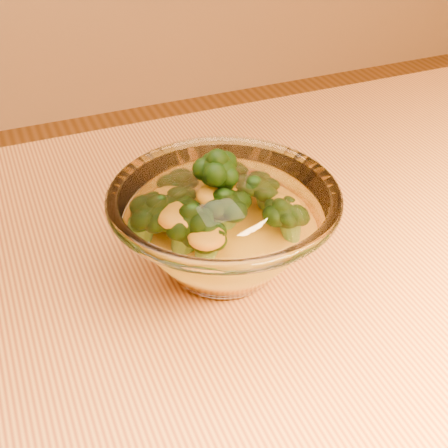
# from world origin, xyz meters

# --- Properties ---
(table) EXTENTS (1.20, 0.80, 0.75)m
(table) POSITION_xyz_m (0.00, 0.00, 0.65)
(table) COLOR #C3863A
(table) RESTS_ON ground
(glass_bowl) EXTENTS (0.21, 0.21, 0.09)m
(glass_bowl) POSITION_xyz_m (-0.11, 0.07, 0.80)
(glass_bowl) COLOR white
(glass_bowl) RESTS_ON table
(cheese_sauce) EXTENTS (0.12, 0.12, 0.03)m
(cheese_sauce) POSITION_xyz_m (-0.11, 0.07, 0.78)
(cheese_sauce) COLOR orange
(cheese_sauce) RESTS_ON glass_bowl
(broccoli_heap) EXTENTS (0.15, 0.12, 0.08)m
(broccoli_heap) POSITION_xyz_m (-0.12, 0.09, 0.81)
(broccoli_heap) COLOR black
(broccoli_heap) RESTS_ON cheese_sauce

